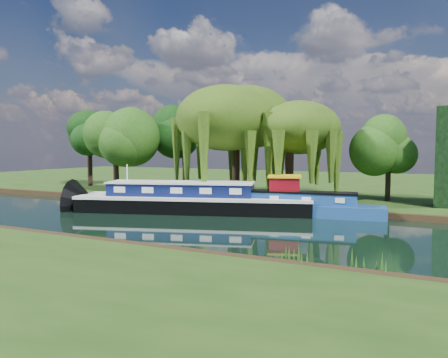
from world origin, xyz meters
The scene contains 14 objects.
ground centered at (0.00, 0.00, 0.00)m, with size 120.00×120.00×0.00m, color black.
far_bank centered at (0.00, 34.00, 0.23)m, with size 120.00×52.00×0.45m, color #1B380F.
dutch_barge centered at (-1.28, 4.89, 0.99)m, with size 19.28×9.78×3.98m.
narrowboat centered at (6.25, 6.65, 0.72)m, with size 13.98×4.45×2.01m.
red_dinghy centered at (-8.36, 6.78, 0.00)m, with size 2.10×2.94×0.61m, color maroon.
willow_left centered at (-0.72, 11.45, 7.72)m, with size 8.35×8.35×10.00m.
willow_right centered at (4.49, 11.47, 6.31)m, with size 6.59×6.59×8.03m.
tree_far_left centered at (-14.27, 10.54, 6.33)m, with size 5.34×5.34×8.60m.
tree_far_back centered at (-22.80, 15.68, 6.34)m, with size 5.01×5.01×8.43m.
tree_far_mid centered at (-9.57, 16.75, 6.47)m, with size 5.34×5.34×8.74m.
tree_far_right centered at (12.27, 15.67, 5.00)m, with size 4.03×4.03×6.59m.
lamppost centered at (0.50, 10.50, 2.42)m, with size 0.36×0.36×2.56m.
mooring_posts centered at (-0.50, 8.40, 0.95)m, with size 19.16×0.16×1.00m.
reeds_near centered at (6.87, -7.57, 0.55)m, with size 33.70×1.50×1.10m.
Camera 1 is at (16.46, -25.53, 5.23)m, focal length 35.00 mm.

